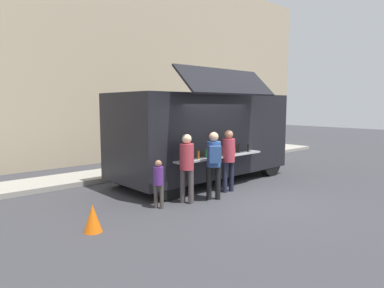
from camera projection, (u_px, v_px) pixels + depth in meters
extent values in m
plane|color=#38383D|center=(250.00, 199.00, 8.93)|extent=(60.00, 60.00, 0.00)
cube|color=#9E998E|center=(51.00, 183.00, 10.47)|extent=(28.00, 1.60, 0.15)
cube|color=tan|center=(37.00, 55.00, 13.52)|extent=(32.00, 2.40, 8.89)
cube|color=black|center=(202.00, 133.00, 10.99)|extent=(6.00, 2.53, 2.51)
cube|color=black|center=(228.00, 81.00, 9.23)|extent=(3.29, 0.87, 0.76)
cube|color=black|center=(215.00, 127.00, 9.71)|extent=(3.12, 0.15, 1.13)
cube|color=#B7B7BC|center=(221.00, 156.00, 9.65)|extent=(3.28, 0.40, 0.05)
cylinder|color=black|center=(188.00, 156.00, 8.82)|extent=(0.07, 0.07, 0.21)
cylinder|color=orange|center=(198.00, 155.00, 9.06)|extent=(0.06, 0.06, 0.22)
cylinder|color=green|center=(207.00, 153.00, 9.30)|extent=(0.07, 0.07, 0.23)
cylinder|color=green|center=(217.00, 152.00, 9.51)|extent=(0.07, 0.07, 0.25)
cylinder|color=green|center=(225.00, 151.00, 9.75)|extent=(0.08, 0.08, 0.24)
cylinder|color=red|center=(234.00, 151.00, 9.96)|extent=(0.07, 0.07, 0.20)
cylinder|color=black|center=(239.00, 148.00, 10.24)|extent=(0.06, 0.06, 0.26)
cylinder|color=black|center=(248.00, 148.00, 10.42)|extent=(0.06, 0.06, 0.24)
cube|color=black|center=(257.00, 117.00, 12.90)|extent=(0.11, 2.08, 1.10)
cylinder|color=black|center=(225.00, 156.00, 13.43)|extent=(0.90, 0.28, 0.90)
cylinder|color=black|center=(270.00, 163.00, 11.86)|extent=(0.90, 0.28, 0.90)
cylinder|color=black|center=(125.00, 171.00, 10.38)|extent=(0.90, 0.28, 0.90)
cylinder|color=black|center=(168.00, 183.00, 8.81)|extent=(0.90, 0.28, 0.90)
cone|color=orange|center=(93.00, 218.00, 6.58)|extent=(0.36, 0.36, 0.55)
cylinder|color=#2E6135|center=(227.00, 149.00, 15.25)|extent=(0.60, 0.60, 0.98)
cylinder|color=#1F2336|center=(225.00, 177.00, 9.57)|extent=(0.14, 0.14, 0.87)
cylinder|color=#1F2336|center=(231.00, 176.00, 9.69)|extent=(0.14, 0.14, 0.87)
cylinder|color=#B33845|center=(229.00, 150.00, 9.54)|extent=(0.36, 0.36, 0.66)
sphere|color=#A37053|center=(229.00, 134.00, 9.49)|extent=(0.24, 0.24, 0.24)
cylinder|color=black|center=(209.00, 183.00, 8.84)|extent=(0.14, 0.14, 0.87)
cylinder|color=black|center=(218.00, 183.00, 8.86)|extent=(0.14, 0.14, 0.87)
cylinder|color=#2E4F8C|center=(214.00, 154.00, 8.76)|extent=(0.36, 0.36, 0.66)
sphere|color=#E0AA83|center=(214.00, 137.00, 8.71)|extent=(0.24, 0.24, 0.24)
cube|color=#2D4C86|center=(215.00, 154.00, 8.48)|extent=(0.35, 0.33, 0.43)
cylinder|color=#4F4545|center=(183.00, 186.00, 8.56)|extent=(0.14, 0.14, 0.86)
cylinder|color=#4F4545|center=(191.00, 187.00, 8.47)|extent=(0.14, 0.14, 0.86)
cylinder|color=#B63943|center=(187.00, 157.00, 8.43)|extent=(0.36, 0.36, 0.65)
sphere|color=beige|center=(187.00, 139.00, 8.38)|extent=(0.24, 0.24, 0.24)
cylinder|color=#4C433F|center=(156.00, 196.00, 8.12)|extent=(0.09, 0.09, 0.58)
cylinder|color=#4C433F|center=(162.00, 197.00, 8.07)|extent=(0.09, 0.09, 0.58)
cylinder|color=#592B80|center=(159.00, 176.00, 8.04)|extent=(0.24, 0.24, 0.44)
sphere|color=#A46E52|center=(158.00, 163.00, 8.01)|extent=(0.16, 0.16, 0.16)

